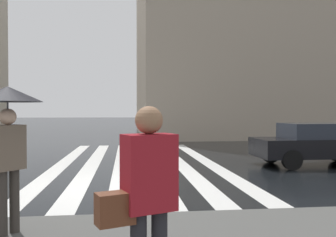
{
  "coord_description": "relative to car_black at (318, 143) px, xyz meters",
  "views": [
    {
      "loc": [
        -8.82,
        -0.42,
        1.78
      ],
      "look_at": [
        5.08,
        -2.06,
        1.53
      ],
      "focal_mm": 38.63,
      "sensor_mm": 36.0,
      "label": 1
    }
  ],
  "objects": [
    {
      "name": "haussmann_block_corner",
      "position": [
        18.77,
        -8.89,
        9.8
      ],
      "size": [
        17.53,
        28.12,
        21.55
      ],
      "color": "tan",
      "rests_on": "ground_plane"
    },
    {
      "name": "zebra_crossing",
      "position": [
        1.5,
        5.99,
        -0.75
      ],
      "size": [
        13.0,
        5.5,
        0.01
      ],
      "color": "silver",
      "rests_on": "ground_plane"
    },
    {
      "name": "pedestrian_in_red_jacket",
      "position": [
        -8.52,
        6.2,
        0.37
      ],
      "size": [
        0.41,
        0.65,
        1.68
      ],
      "color": "maroon",
      "rests_on": "sidewalk_pavement"
    },
    {
      "name": "ground_plane",
      "position": [
        -2.5,
        6.78,
        -0.76
      ],
      "size": [
        220.0,
        220.0,
        0.0
      ],
      "primitive_type": "plane",
      "color": "black"
    },
    {
      "name": "car_black",
      "position": [
        0.0,
        0.0,
        0.0
      ],
      "size": [
        1.85,
        4.1,
        1.41
      ],
      "color": "black",
      "rests_on": "ground_plane"
    },
    {
      "name": "pedestrian_approaching_kerb",
      "position": [
        -6.31,
        7.91,
        0.94
      ],
      "size": [
        0.91,
        0.91,
        1.97
      ],
      "color": "#6B5B4C",
      "rests_on": "sidewalk_pavement"
    }
  ]
}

